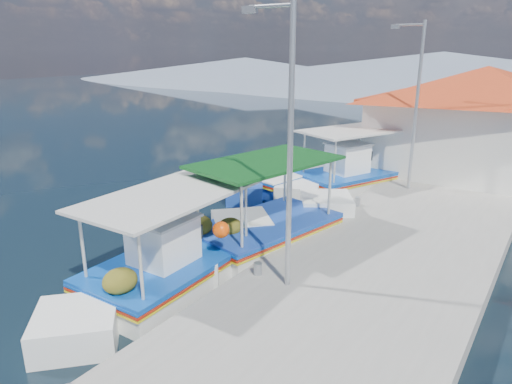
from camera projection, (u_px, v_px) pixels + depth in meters
The scene contains 10 objects.
ground at pixel (86, 283), 11.42m from camera, with size 160.00×160.00×0.00m, color black.
quay at pixel (400, 247), 12.91m from camera, with size 5.00×44.00×0.50m, color #A09C95.
bollards at pixel (321, 226), 13.33m from camera, with size 0.20×17.20×0.30m.
main_caique at pixel (176, 264), 11.31m from camera, with size 2.43×7.91×2.61m.
caique_green_canopy at pixel (267, 233), 13.44m from camera, with size 3.32×7.57×2.89m.
caique_blue_hull at pixel (287, 181), 19.06m from camera, with size 2.84×6.58×1.19m.
caique_far at pixel (352, 177), 18.91m from camera, with size 4.31×7.28×2.77m.
harbor_building at pixel (481, 119), 19.11m from camera, with size 10.49×10.49×4.40m.
lamp_post_near at pixel (287, 136), 9.43m from camera, with size 1.21×0.14×6.00m.
lamp_post_far at pixel (415, 98), 16.54m from camera, with size 1.21×0.14×6.00m.
Camera 1 is at (9.25, -6.08, 5.56)m, focal length 32.40 mm.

